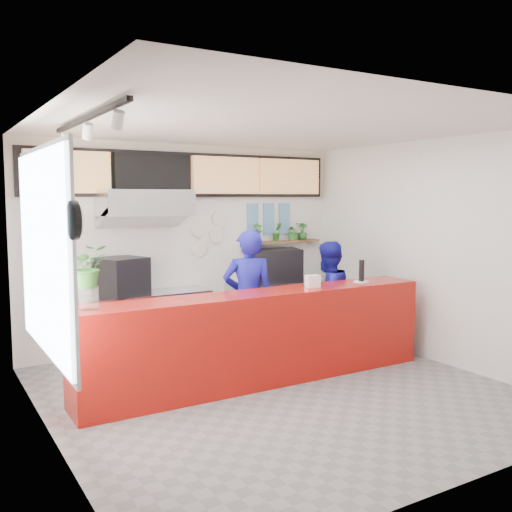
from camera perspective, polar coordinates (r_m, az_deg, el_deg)
name	(u,v)px	position (r m, az deg, el deg)	size (l,w,h in m)	color
floor	(280,392)	(6.72, 2.39, -13.41)	(5.00, 5.00, 0.00)	slate
ceiling	(281,126)	(6.39, 2.51, 12.88)	(5.00, 5.00, 0.00)	silver
wall_back	(189,246)	(8.58, -6.75, 1.03)	(5.00, 5.00, 0.00)	white
wall_left	(47,278)	(5.44, -20.15, -2.10)	(5.00, 5.00, 0.00)	white
wall_right	(436,251)	(8.03, 17.54, 0.46)	(5.00, 5.00, 0.00)	white
service_counter	(262,337)	(6.89, 0.57, -8.15)	(4.50, 0.60, 1.10)	#A6120B
cream_band	(188,171)	(8.55, -6.82, 8.39)	(5.00, 0.02, 0.80)	beige
prep_bench	(146,325)	(8.16, -10.96, -6.75)	(1.80, 0.60, 0.90)	#B2B5BA
panini_oven	(121,276)	(7.94, -13.33, -1.98)	(0.57, 0.57, 0.51)	black
extraction_hood	(145,203)	(7.92, -11.08, 5.27)	(1.20, 0.70, 0.35)	#B2B5BA
hood_lip	(145,217)	(7.93, -11.05, 3.82)	(1.20, 0.70, 0.08)	#B2B5BA
right_bench	(283,308)	(9.18, 2.72, -5.23)	(1.80, 0.60, 0.90)	#B2B5BA
espresso_machine	(274,265)	(8.97, 1.79, -0.92)	(0.80, 0.57, 0.51)	black
espresso_tray	(274,251)	(8.95, 1.79, 0.49)	(0.60, 0.42, 0.06)	#B9BBC1
herb_shelf	(282,242)	(9.26, 2.58, 1.42)	(1.40, 0.18, 0.04)	brown
menu_board_far_left	(68,172)	(7.88, -18.29, 7.99)	(1.10, 0.10, 0.55)	tan
menu_board_mid_left	(153,174)	(8.22, -10.29, 8.09)	(1.10, 0.10, 0.55)	black
menu_board_mid_right	(226,175)	(8.69, -3.05, 8.05)	(1.10, 0.10, 0.55)	tan
menu_board_far_right	(289,177)	(9.29, 3.35, 7.91)	(1.10, 0.10, 0.55)	tan
soffit	(189,175)	(8.52, -6.73, 8.07)	(4.80, 0.04, 0.65)	black
window_pane	(43,253)	(5.72, -20.49, 0.28)	(0.04, 2.20, 1.90)	silver
window_frame	(46,253)	(5.72, -20.29, 0.29)	(0.03, 2.30, 2.00)	#B2B5BA
wall_clock_rim	(74,220)	(4.52, -17.76, 3.42)	(0.30, 0.30, 0.05)	black
wall_clock_face	(78,220)	(4.53, -17.39, 3.44)	(0.26, 0.26, 0.02)	white
track_rail	(87,118)	(5.53, -16.51, 13.11)	(0.05, 2.40, 0.04)	black
dec_plate_a	(198,229)	(8.59, -5.78, 2.72)	(0.24, 0.24, 0.03)	silver
dec_plate_b	(216,235)	(8.73, -3.99, 2.13)	(0.24, 0.24, 0.03)	silver
dec_plate_c	(199,249)	(8.62, -5.76, 0.73)	(0.24, 0.24, 0.03)	silver
dec_plate_d	(219,218)	(8.74, -3.71, 3.78)	(0.24, 0.24, 0.03)	silver
photo_frame_a	(253,211)	(9.04, -0.34, 4.49)	(0.20, 0.02, 0.25)	#598CBF
photo_frame_b	(269,211)	(9.19, 1.27, 4.52)	(0.20, 0.02, 0.25)	#598CBF
photo_frame_c	(284,211)	(9.35, 2.84, 4.53)	(0.20, 0.02, 0.25)	#598CBF
photo_frame_d	(253,227)	(9.05, -0.34, 2.91)	(0.20, 0.02, 0.25)	#598CBF
photo_frame_e	(269,227)	(9.20, 1.27, 2.96)	(0.20, 0.02, 0.25)	#598CBF
photo_frame_f	(284,226)	(9.36, 2.83, 3.00)	(0.20, 0.02, 0.25)	#598CBF
staff_center	(248,299)	(7.39, -0.77, -4.37)	(0.66, 0.43, 1.81)	#161591
staff_right	(327,299)	(8.08, 7.16, -4.25)	(0.78, 0.61, 1.61)	#161591
herb_a	(258,232)	(9.01, 0.18, 2.41)	(0.16, 0.11, 0.31)	#296A25
herb_b	(277,232)	(9.20, 2.11, 2.45)	(0.16, 0.13, 0.30)	#296A25
herb_c	(293,231)	(9.38, 3.76, 2.47)	(0.26, 0.22, 0.29)	#296A25
herb_d	(303,231)	(9.48, 4.68, 2.47)	(0.16, 0.14, 0.28)	#296A25
glass_vase	(89,298)	(5.96, -16.37, -4.05)	(0.19, 0.19, 0.24)	white
basil_vase	(88,266)	(5.91, -16.46, -0.99)	(0.39, 0.34, 0.44)	#296A25
napkin_holder	(313,281)	(7.18, 5.69, -2.51)	(0.17, 0.11, 0.15)	white
white_plate	(361,282)	(7.68, 10.49, -2.54)	(0.21, 0.21, 0.02)	white
pepper_mill	(362,271)	(7.66, 10.51, -1.45)	(0.07, 0.07, 0.28)	black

